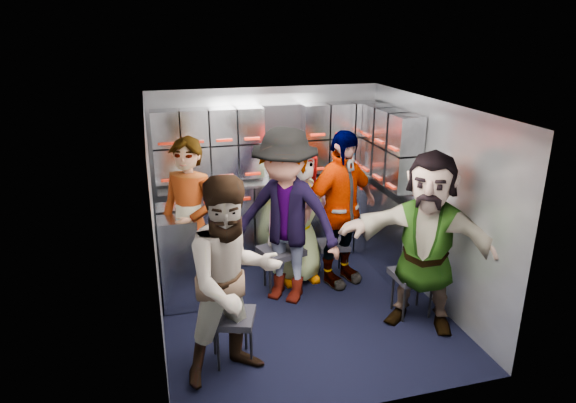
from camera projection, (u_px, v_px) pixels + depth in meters
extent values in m
plane|color=black|center=(301.00, 309.00, 5.35)|extent=(3.00, 3.00, 0.00)
cube|color=#979CA5|center=(267.00, 173.00, 6.36)|extent=(2.80, 0.04, 2.10)
cube|color=#979CA5|center=(155.00, 229.00, 4.65)|extent=(0.04, 3.00, 2.10)
cube|color=#979CA5|center=(431.00, 202.00, 5.34)|extent=(0.04, 3.00, 2.10)
cube|color=silver|center=(303.00, 107.00, 4.64)|extent=(2.80, 3.00, 0.02)
cube|color=#9EA2AE|center=(272.00, 220.00, 6.35)|extent=(2.68, 0.38, 0.99)
cube|color=#9EA2AE|center=(178.00, 256.00, 5.39)|extent=(0.38, 0.76, 0.99)
cube|color=#B2B5BA|center=(271.00, 180.00, 6.18)|extent=(2.68, 0.42, 0.03)
cube|color=#9EA2AE|center=(270.00, 141.00, 6.07)|extent=(2.68, 0.28, 0.82)
cube|color=#9EA2AE|center=(391.00, 147.00, 5.79)|extent=(0.28, 1.00, 0.82)
cube|color=#9EA2AE|center=(389.00, 231.00, 6.04)|extent=(0.28, 1.20, 1.00)
cube|color=#B41C0B|center=(275.00, 196.00, 6.04)|extent=(2.60, 0.02, 0.03)
cube|color=black|center=(231.00, 318.00, 4.41)|extent=(0.48, 0.47, 0.06)
cylinder|color=black|center=(218.00, 351.00, 4.33)|extent=(0.02, 0.02, 0.41)
cylinder|color=black|center=(251.00, 345.00, 4.41)|extent=(0.02, 0.02, 0.41)
cylinder|color=black|center=(214.00, 335.00, 4.56)|extent=(0.02, 0.02, 0.41)
cylinder|color=black|center=(246.00, 330.00, 4.63)|extent=(0.02, 0.02, 0.41)
cube|color=black|center=(281.00, 251.00, 5.58)|extent=(0.53, 0.51, 0.07)
cylinder|color=black|center=(270.00, 279.00, 5.50)|extent=(0.03, 0.03, 0.45)
cylinder|color=black|center=(298.00, 275.00, 5.58)|extent=(0.03, 0.03, 0.45)
cylinder|color=black|center=(265.00, 268.00, 5.74)|extent=(0.03, 0.03, 0.45)
cylinder|color=black|center=(291.00, 264.00, 5.82)|extent=(0.03, 0.03, 0.45)
cube|color=black|center=(294.00, 242.00, 6.02)|extent=(0.43, 0.42, 0.05)
cylinder|color=black|center=(286.00, 263.00, 5.95)|extent=(0.02, 0.02, 0.36)
cylinder|color=black|center=(307.00, 260.00, 6.01)|extent=(0.02, 0.02, 0.36)
cylinder|color=black|center=(281.00, 255.00, 6.15)|extent=(0.02, 0.02, 0.36)
cylinder|color=black|center=(302.00, 252.00, 6.21)|extent=(0.02, 0.02, 0.36)
cube|color=black|center=(333.00, 245.00, 5.95)|extent=(0.38, 0.36, 0.05)
cylinder|color=black|center=(326.00, 266.00, 5.89)|extent=(0.02, 0.02, 0.36)
cylinder|color=black|center=(346.00, 263.00, 5.95)|extent=(0.02, 0.02, 0.36)
cylinder|color=black|center=(320.00, 258.00, 6.08)|extent=(0.02, 0.02, 0.36)
cylinder|color=black|center=(339.00, 255.00, 6.14)|extent=(0.02, 0.02, 0.36)
cube|color=black|center=(413.00, 275.00, 5.12)|extent=(0.41, 0.39, 0.06)
cylinder|color=black|center=(404.00, 303.00, 5.05)|extent=(0.02, 0.02, 0.42)
cylinder|color=black|center=(430.00, 299.00, 5.12)|extent=(0.02, 0.02, 0.42)
cylinder|color=black|center=(393.00, 291.00, 5.27)|extent=(0.02, 0.02, 0.42)
cylinder|color=black|center=(418.00, 288.00, 5.35)|extent=(0.02, 0.02, 0.42)
imported|color=black|center=(191.00, 225.00, 5.16)|extent=(0.78, 0.73, 1.79)
imported|color=black|center=(233.00, 281.00, 4.09)|extent=(1.00, 0.87, 1.75)
imported|color=black|center=(285.00, 217.00, 5.26)|extent=(1.37, 1.29, 1.86)
imported|color=black|center=(299.00, 214.00, 5.71)|extent=(0.81, 0.56, 1.60)
imported|color=black|center=(340.00, 210.00, 5.62)|extent=(1.12, 0.79, 1.76)
imported|color=black|center=(426.00, 242.00, 4.81)|extent=(1.61, 1.39, 1.75)
cylinder|color=white|center=(191.00, 175.00, 5.84)|extent=(0.07, 0.07, 0.28)
cylinder|color=white|center=(266.00, 172.00, 6.07)|extent=(0.07, 0.07, 0.23)
cylinder|color=white|center=(352.00, 165.00, 6.34)|extent=(0.07, 0.07, 0.24)
cylinder|color=beige|center=(223.00, 180.00, 5.95)|extent=(0.08, 0.08, 0.11)
cylinder|color=beige|center=(366.00, 170.00, 6.40)|extent=(0.07, 0.07, 0.09)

